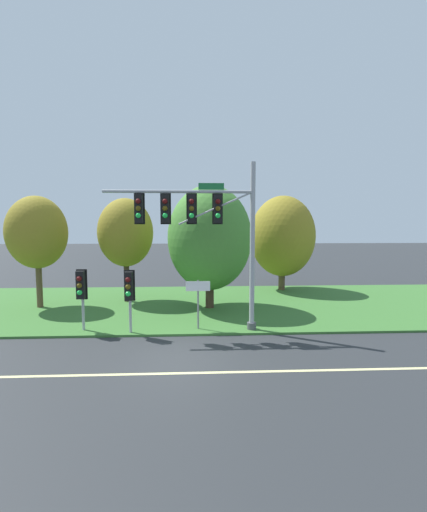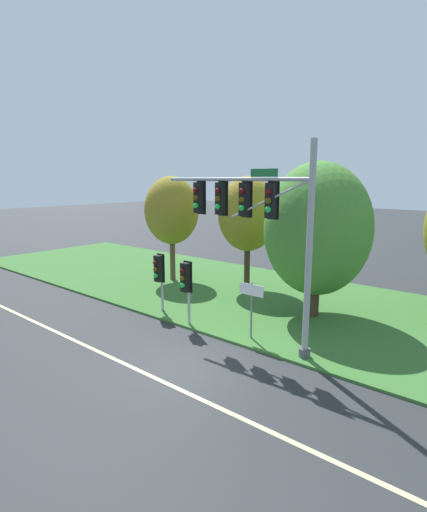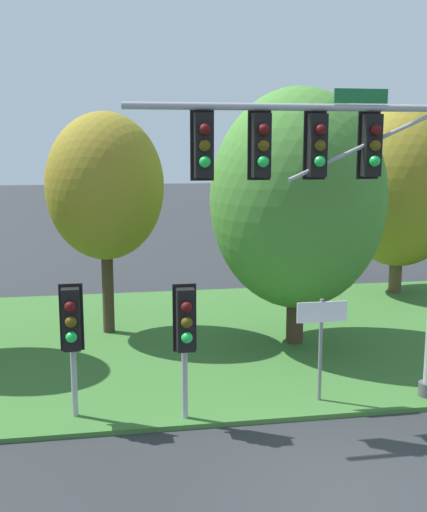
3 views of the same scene
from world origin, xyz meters
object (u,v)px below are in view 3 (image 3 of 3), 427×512
pedestrian_signal_further_along (185,326)px  tree_behind_signpost (297,199)px  pedestrian_signal_near_kerb (72,326)px  tree_left_of_mast (105,187)px  route_sign_post (321,331)px  tree_mid_verge (400,187)px  traffic_signal_mast (341,176)px

pedestrian_signal_further_along → tree_behind_signpost: (3.61, 4.56, 2.00)m
tree_behind_signpost → pedestrian_signal_near_kerb: bearing=-144.7°
pedestrian_signal_near_kerb → tree_left_of_mast: tree_left_of_mast is taller
route_sign_post → tree_behind_signpost: bearing=80.5°
tree_mid_verge → pedestrian_signal_further_along: bearing=-132.8°
pedestrian_signal_further_along → tree_mid_verge: bearing=47.2°
traffic_signal_mast → route_sign_post: traffic_signal_mast is taller
tree_behind_signpost → tree_mid_verge: tree_behind_signpost is taller
route_sign_post → tree_mid_verge: tree_mid_verge is taller
pedestrian_signal_near_kerb → pedestrian_signal_further_along: bearing=-12.2°
route_sign_post → tree_behind_signpost: (0.67, 4.00, 2.41)m
traffic_signal_mast → tree_mid_verge: size_ratio=1.09×
traffic_signal_mast → pedestrian_signal_near_kerb: (-5.35, 0.09, -2.84)m
route_sign_post → traffic_signal_mast: bearing=-35.9°
pedestrian_signal_near_kerb → tree_behind_signpost: 7.36m
pedestrian_signal_near_kerb → pedestrian_signal_further_along: size_ratio=0.99×
tree_mid_verge → tree_behind_signpost: bearing=-136.3°
tree_left_of_mast → tree_behind_signpost: tree_behind_signpost is taller
traffic_signal_mast → route_sign_post: (-0.25, 0.18, -3.24)m
route_sign_post → tree_left_of_mast: (-4.35, 5.88, 2.67)m
tree_mid_verge → route_sign_post: bearing=-123.6°
pedestrian_signal_further_along → tree_mid_verge: size_ratio=0.41×
traffic_signal_mast → tree_left_of_mast: 7.63m
tree_behind_signpost → pedestrian_signal_further_along: bearing=-128.4°
tree_behind_signpost → tree_left_of_mast: bearing=159.5°
traffic_signal_mast → tree_left_of_mast: size_ratio=1.17×
route_sign_post → tree_left_of_mast: size_ratio=0.35×
pedestrian_signal_further_along → tree_mid_verge: (9.03, 9.75, 1.93)m
pedestrian_signal_near_kerb → tree_left_of_mast: size_ratio=0.43×
route_sign_post → pedestrian_signal_further_along: bearing=-169.2°
tree_left_of_mast → tree_mid_verge: bearing=17.6°
pedestrian_signal_near_kerb → route_sign_post: 5.11m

